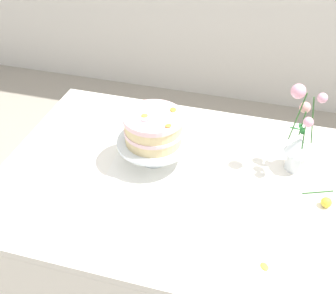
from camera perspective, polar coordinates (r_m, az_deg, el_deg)
The scene contains 11 objects.
ground_plane at distance 2.25m, azimuth 1.09°, elevation -18.17°, with size 12.00×12.00×0.00m, color #9E9384.
dining_table at distance 1.73m, azimuth 1.09°, elevation -6.84°, with size 1.40×1.00×0.74m.
linen_napkin at distance 1.76m, azimuth -1.82°, elevation -1.71°, with size 0.32×0.32×0.00m, color white.
cake_stand at distance 1.71m, azimuth -1.87°, elevation 0.40°, with size 0.29×0.29×0.10m.
layer_cake at distance 1.66m, azimuth -1.92°, elevation 2.51°, with size 0.23×0.23×0.13m.
flower_vase at distance 1.72m, azimuth 16.80°, elevation 0.79°, with size 0.13×0.13×0.37m.
fallen_rose at distance 1.66m, azimuth 19.95°, elevation -6.75°, with size 0.11×0.11×0.04m.
loose_petal_0 at distance 1.43m, azimuth 12.53°, elevation -15.01°, with size 0.03×0.02×0.01m, color yellow.
loose_petal_1 at distance 1.94m, azimuth -8.43°, elevation 2.06°, with size 0.03×0.03×0.00m, color pink.
loose_petal_2 at distance 1.66m, azimuth 2.72°, elevation -4.61°, with size 0.03×0.02×0.00m, color pink.
loose_petal_3 at distance 1.48m, azimuth -7.08°, elevation -11.65°, with size 0.04×0.02×0.00m, color pink.
Camera 1 is at (0.31, -1.22, 1.86)m, focal length 46.58 mm.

